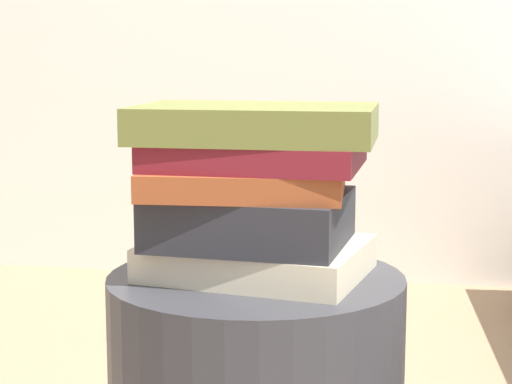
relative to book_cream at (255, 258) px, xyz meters
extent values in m
cube|color=beige|center=(0.00, 0.00, 0.00)|extent=(0.29, 0.24, 0.04)
cube|color=#28282D|center=(0.00, -0.01, 0.05)|extent=(0.24, 0.20, 0.06)
cube|color=#994723|center=(-0.01, -0.02, 0.10)|extent=(0.24, 0.19, 0.03)
cube|color=maroon|center=(0.01, 0.00, 0.13)|extent=(0.25, 0.20, 0.03)
cube|color=olive|center=(0.01, -0.01, 0.17)|extent=(0.28, 0.19, 0.04)
camera|label=1|loc=(0.19, -1.05, 0.25)|focal=62.80mm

